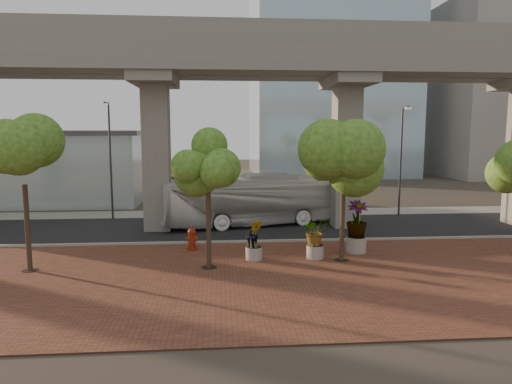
{
  "coord_description": "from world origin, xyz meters",
  "views": [
    {
      "loc": [
        -2.08,
        -26.78,
        6.08
      ],
      "look_at": [
        0.08,
        0.5,
        2.55
      ],
      "focal_mm": 32.0,
      "sensor_mm": 36.0,
      "label": 1
    }
  ],
  "objects": [
    {
      "name": "fire_hydrant",
      "position": [
        -3.57,
        -3.44,
        0.64
      ],
      "size": [
        0.61,
        0.55,
        1.21
      ],
      "color": "maroon",
      "rests_on": "ground"
    },
    {
      "name": "street_tree_far_west",
      "position": [
        -10.5,
        -6.52,
        4.94
      ],
      "size": [
        3.63,
        3.63,
        6.56
      ],
      "color": "#433526",
      "rests_on": "ground"
    },
    {
      "name": "station_pavilion",
      "position": [
        -20.0,
        16.0,
        3.22
      ],
      "size": [
        23.0,
        13.0,
        6.3
      ],
      "color": "silver",
      "rests_on": "ground"
    },
    {
      "name": "planter_front",
      "position": [
        2.48,
        -5.53,
        1.29
      ],
      "size": [
        1.85,
        1.85,
        2.03
      ],
      "color": "gray",
      "rests_on": "ground"
    },
    {
      "name": "far_sidewalk",
      "position": [
        0.0,
        7.5,
        0.03
      ],
      "size": [
        90.0,
        3.0,
        0.06
      ],
      "primitive_type": "cube",
      "color": "gray",
      "rests_on": "ground"
    },
    {
      "name": "ground",
      "position": [
        0.0,
        0.0,
        0.0
      ],
      "size": [
        160.0,
        160.0,
        0.0
      ],
      "primitive_type": "plane",
      "color": "#362F27",
      "rests_on": "ground"
    },
    {
      "name": "street_tree_near_east",
      "position": [
        3.67,
        -5.97,
        4.75
      ],
      "size": [
        4.16,
        4.16,
        6.6
      ],
      "color": "#433526",
      "rests_on": "ground"
    },
    {
      "name": "midrise_block",
      "position": [
        38.0,
        36.0,
        12.0
      ],
      "size": [
        18.0,
        16.0,
        24.0
      ],
      "primitive_type": "cube",
      "color": "#A9A398",
      "rests_on": "ground"
    },
    {
      "name": "planter_right",
      "position": [
        4.8,
        -4.55,
        1.66
      ],
      "size": [
        2.47,
        2.47,
        2.64
      ],
      "color": "#9E988F",
      "rests_on": "ground"
    },
    {
      "name": "brick_plaza",
      "position": [
        0.0,
        -8.0,
        0.03
      ],
      "size": [
        70.0,
        13.0,
        0.06
      ],
      "primitive_type": "cube",
      "color": "brown",
      "rests_on": "ground"
    },
    {
      "name": "transit_bus",
      "position": [
        -0.01,
        2.93,
        1.67
      ],
      "size": [
        12.28,
        5.27,
        3.33
      ],
      "primitive_type": "imported",
      "rotation": [
        0.0,
        0.0,
        1.78
      ],
      "color": "silver",
      "rests_on": "ground"
    },
    {
      "name": "transit_viaduct",
      "position": [
        0.0,
        2.0,
        7.29
      ],
      "size": [
        72.0,
        5.6,
        12.4
      ],
      "color": "gray",
      "rests_on": "ground"
    },
    {
      "name": "curb_strip",
      "position": [
        0.0,
        -2.0,
        0.08
      ],
      "size": [
        70.0,
        0.25,
        0.16
      ],
      "primitive_type": "cube",
      "color": "gray",
      "rests_on": "ground"
    },
    {
      "name": "streetlamp_west",
      "position": [
        -9.76,
        5.86,
        4.76
      ],
      "size": [
        0.4,
        1.18,
        8.15
      ],
      "color": "#313136",
      "rests_on": "ground"
    },
    {
      "name": "street_tree_near_west",
      "position": [
        -2.61,
        -6.69,
        4.81
      ],
      "size": [
        3.33,
        3.33,
        6.29
      ],
      "color": "#433526",
      "rests_on": "ground"
    },
    {
      "name": "streetlamp_east",
      "position": [
        11.14,
        5.6,
        4.65
      ],
      "size": [
        0.39,
        1.15,
        7.96
      ],
      "color": "#2C2C31",
      "rests_on": "ground"
    },
    {
      "name": "asphalt_road",
      "position": [
        0.0,
        2.0,
        0.02
      ],
      "size": [
        90.0,
        8.0,
        0.04
      ],
      "primitive_type": "cube",
      "color": "black",
      "rests_on": "ground"
    },
    {
      "name": "planter_left",
      "position": [
        -0.5,
        -5.53,
        1.24
      ],
      "size": [
        1.77,
        1.77,
        1.94
      ],
      "color": "#AEAA9E",
      "rests_on": "ground"
    }
  ]
}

